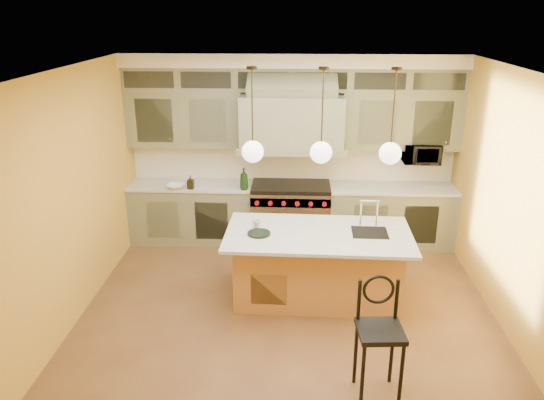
# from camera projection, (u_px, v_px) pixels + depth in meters

# --- Properties ---
(floor) EXTENTS (5.00, 5.00, 0.00)m
(floor) POSITION_uv_depth(u_px,v_px,m) (287.00, 315.00, 6.43)
(floor) COLOR brown
(floor) RESTS_ON ground
(ceiling) EXTENTS (5.00, 5.00, 0.00)m
(ceiling) POSITION_uv_depth(u_px,v_px,m) (290.00, 71.00, 5.43)
(ceiling) COLOR white
(ceiling) RESTS_ON wall_back
(wall_back) EXTENTS (5.00, 0.00, 5.00)m
(wall_back) POSITION_uv_depth(u_px,v_px,m) (292.00, 148.00, 8.28)
(wall_back) COLOR gold
(wall_back) RESTS_ON ground
(wall_front) EXTENTS (5.00, 0.00, 5.00)m
(wall_front) POSITION_uv_depth(u_px,v_px,m) (282.00, 331.00, 3.59)
(wall_front) COLOR gold
(wall_front) RESTS_ON ground
(wall_left) EXTENTS (0.00, 5.00, 5.00)m
(wall_left) POSITION_uv_depth(u_px,v_px,m) (70.00, 199.00, 6.04)
(wall_left) COLOR gold
(wall_left) RESTS_ON ground
(wall_right) EXTENTS (0.00, 5.00, 5.00)m
(wall_right) POSITION_uv_depth(u_px,v_px,m) (516.00, 207.00, 5.82)
(wall_right) COLOR gold
(wall_right) RESTS_ON ground
(back_cabinetry) EXTENTS (5.00, 0.77, 2.90)m
(back_cabinetry) POSITION_uv_depth(u_px,v_px,m) (291.00, 153.00, 8.03)
(back_cabinetry) COLOR #777C5C
(back_cabinetry) RESTS_ON floor
(range) EXTENTS (1.20, 0.74, 0.96)m
(range) POSITION_uv_depth(u_px,v_px,m) (291.00, 213.00, 8.27)
(range) COLOR silver
(range) RESTS_ON floor
(kitchen_island) EXTENTS (2.30, 1.27, 1.35)m
(kitchen_island) POSITION_uv_depth(u_px,v_px,m) (318.00, 264.00, 6.67)
(kitchen_island) COLOR #AD7F3D
(kitchen_island) RESTS_ON floor
(counter_stool) EXTENTS (0.45, 0.45, 1.19)m
(counter_stool) POSITION_uv_depth(u_px,v_px,m) (379.00, 332.00, 4.91)
(counter_stool) COLOR black
(counter_stool) RESTS_ON floor
(microwave) EXTENTS (0.54, 0.37, 0.30)m
(microwave) POSITION_uv_depth(u_px,v_px,m) (421.00, 153.00, 7.96)
(microwave) COLOR black
(microwave) RESTS_ON back_cabinetry
(oil_bottle_a) EXTENTS (0.15, 0.15, 0.33)m
(oil_bottle_a) POSITION_uv_depth(u_px,v_px,m) (244.00, 179.00, 7.89)
(oil_bottle_a) COLOR black
(oil_bottle_a) RESTS_ON back_cabinetry
(oil_bottle_b) EXTENTS (0.10, 0.10, 0.21)m
(oil_bottle_b) POSITION_uv_depth(u_px,v_px,m) (191.00, 182.00, 7.95)
(oil_bottle_b) COLOR black
(oil_bottle_b) RESTS_ON back_cabinetry
(fruit_bowl) EXTENTS (0.26, 0.26, 0.06)m
(fruit_bowl) POSITION_uv_depth(u_px,v_px,m) (176.00, 186.00, 7.98)
(fruit_bowl) COLOR white
(fruit_bowl) RESTS_ON back_cabinetry
(cup) EXTENTS (0.13, 0.13, 0.10)m
(cup) POSITION_uv_depth(u_px,v_px,m) (256.00, 224.00, 6.60)
(cup) COLOR beige
(cup) RESTS_ON kitchen_island
(pendant_left) EXTENTS (0.26, 0.26, 1.11)m
(pendant_left) POSITION_uv_depth(u_px,v_px,m) (253.00, 149.00, 6.20)
(pendant_left) COLOR #2D2319
(pendant_left) RESTS_ON ceiling
(pendant_center) EXTENTS (0.26, 0.26, 1.11)m
(pendant_center) POSITION_uv_depth(u_px,v_px,m) (321.00, 150.00, 6.17)
(pendant_center) COLOR #2D2319
(pendant_center) RESTS_ON ceiling
(pendant_right) EXTENTS (0.26, 0.26, 1.11)m
(pendant_right) POSITION_uv_depth(u_px,v_px,m) (390.00, 151.00, 6.13)
(pendant_right) COLOR #2D2319
(pendant_right) RESTS_ON ceiling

